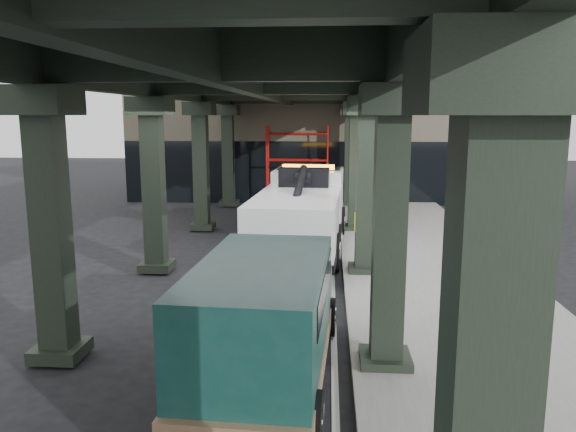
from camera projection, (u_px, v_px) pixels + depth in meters
The scene contains 8 objects.
ground at pixel (266, 296), 14.17m from camera, with size 90.00×90.00×0.00m, color black.
sidewalk at pixel (432, 275), 15.80m from camera, with size 5.00×40.00×0.15m, color gray.
lane_stripe at pixel (332, 275), 16.01m from camera, with size 0.12×38.00×0.01m, color silver.
viaduct at pixel (258, 79), 15.20m from camera, with size 7.40×32.00×6.40m.
building at pixel (337, 124), 32.96m from camera, with size 22.00×10.00×8.00m, color #C6B793.
scaffolding at pixel (298, 164), 28.17m from camera, with size 3.08×0.88×4.00m.
tow_truck at pixel (303, 210), 18.67m from camera, with size 3.01×8.93×2.89m.
towed_van at pixel (265, 317), 9.35m from camera, with size 2.44×5.53×2.20m.
Camera 1 is at (1.54, -13.51, 4.50)m, focal length 35.00 mm.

